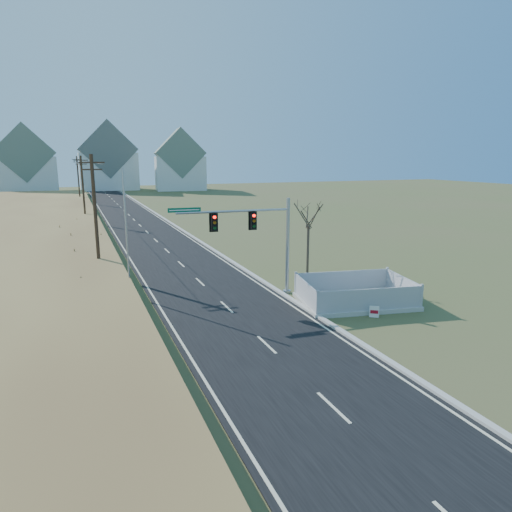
% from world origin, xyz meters
% --- Properties ---
extents(ground, '(260.00, 260.00, 0.00)m').
position_xyz_m(ground, '(0.00, 0.00, 0.00)').
color(ground, '#4B572A').
rests_on(ground, ground).
extents(road, '(8.00, 180.00, 0.06)m').
position_xyz_m(road, '(0.00, 50.00, 0.03)').
color(road, black).
rests_on(road, ground).
extents(curb, '(0.30, 180.00, 0.18)m').
position_xyz_m(curb, '(4.15, 50.00, 0.09)').
color(curb, '#B2AFA8').
rests_on(curb, ground).
extents(utility_pole_near, '(1.80, 0.26, 9.00)m').
position_xyz_m(utility_pole_near, '(-6.50, 15.00, 4.68)').
color(utility_pole_near, '#422D1E').
rests_on(utility_pole_near, ground).
extents(utility_pole_mid, '(1.80, 0.26, 9.00)m').
position_xyz_m(utility_pole_mid, '(-6.50, 45.00, 4.68)').
color(utility_pole_mid, '#422D1E').
rests_on(utility_pole_mid, ground).
extents(utility_pole_far, '(1.80, 0.26, 9.00)m').
position_xyz_m(utility_pole_far, '(-6.50, 75.00, 4.68)').
color(utility_pole_far, '#422D1E').
rests_on(utility_pole_far, ground).
extents(condo_nnw, '(14.93, 11.17, 17.03)m').
position_xyz_m(condo_nnw, '(-18.00, 108.00, 6.94)').
color(condo_nnw, silver).
rests_on(condo_nnw, ground).
extents(condo_n, '(15.27, 10.20, 18.54)m').
position_xyz_m(condo_n, '(2.00, 112.00, 7.61)').
color(condo_n, silver).
rests_on(condo_n, ground).
extents(condo_ne, '(14.12, 10.51, 16.52)m').
position_xyz_m(condo_ne, '(20.00, 104.00, 6.84)').
color(condo_ne, silver).
rests_on(condo_ne, ground).
extents(traffic_signal_mast, '(7.83, 0.88, 6.24)m').
position_xyz_m(traffic_signal_mast, '(2.87, 5.61, 3.93)').
color(traffic_signal_mast, '#9EA0A5').
rests_on(traffic_signal_mast, ground).
extents(fence_enclosure, '(7.33, 5.64, 1.52)m').
position_xyz_m(fence_enclosure, '(7.58, 1.91, 0.29)').
color(fence_enclosure, '#B7B5AD').
rests_on(fence_enclosure, ground).
extents(open_sign, '(0.47, 0.34, 0.66)m').
position_xyz_m(open_sign, '(7.09, -0.70, 0.35)').
color(open_sign, white).
rests_on(open_sign, ground).
extents(flagpole, '(0.37, 0.37, 8.16)m').
position_xyz_m(flagpole, '(-5.05, 8.40, 3.26)').
color(flagpole, '#B7B5AD').
rests_on(flagpole, ground).
extents(bare_tree, '(2.29, 2.29, 6.08)m').
position_xyz_m(bare_tree, '(7.40, 7.72, 4.90)').
color(bare_tree, '#4C3F33').
rests_on(bare_tree, ground).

